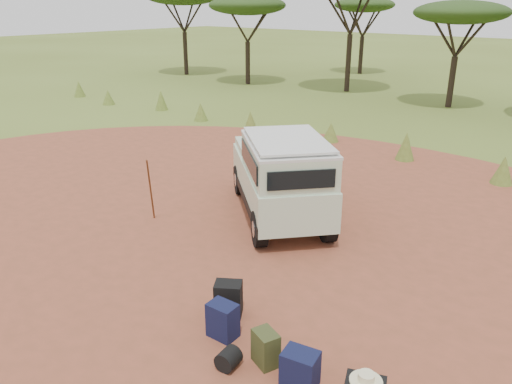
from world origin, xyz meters
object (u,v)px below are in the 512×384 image
Objects in this scene: walking_staff at (151,190)px; backpack_olive at (266,348)px; duffel_navy at (300,369)px; backpack_navy at (223,320)px; backpack_black at (228,299)px; safari_vehicle at (281,177)px.

walking_staff is 5.41m from backpack_olive.
walking_staff is at bearing 147.32° from duffel_navy.
backpack_navy reaches higher than backpack_olive.
safari_vehicle is at bearing 81.50° from backpack_black.
walking_staff reaches higher than backpack_black.
safari_vehicle is 2.61× the size of walking_staff.
safari_vehicle reaches higher than backpack_navy.
backpack_black is at bearing -66.66° from walking_staff.
backpack_black is at bearing -23.51° from safari_vehicle.
walking_staff is 4.12m from backpack_black.
safari_vehicle is 5.15m from backpack_olive.
backpack_black is at bearing 176.56° from backpack_olive.
walking_staff is at bearing 150.33° from backpack_navy.
backpack_navy is 0.87m from backpack_olive.
backpack_navy is at bearing -163.77° from backpack_olive.
backpack_black reaches higher than backpack_olive.
walking_staff is (-2.05, -2.10, -0.21)m from safari_vehicle.
duffel_navy is (1.79, -0.57, -0.04)m from backpack_black.
backpack_navy is (0.31, -0.46, -0.01)m from backpack_black.
walking_staff is 2.76× the size of backpack_black.
duffel_navy is at bearing -9.06° from safari_vehicle.
safari_vehicle is at bearing 117.97° from duffel_navy.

